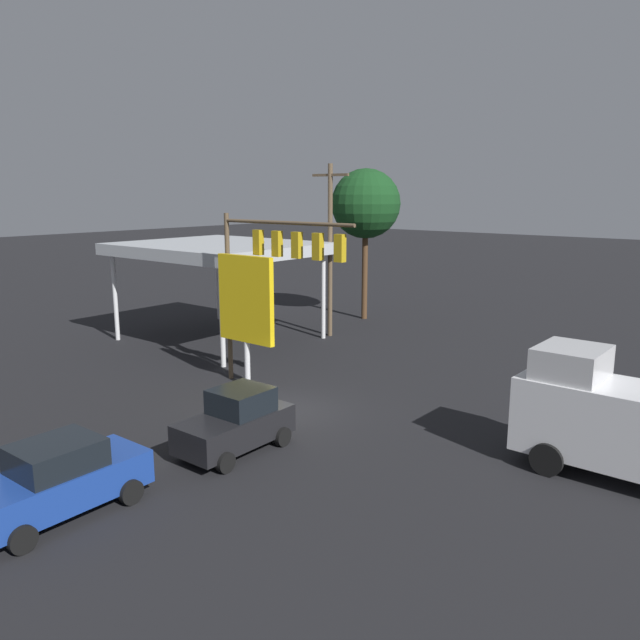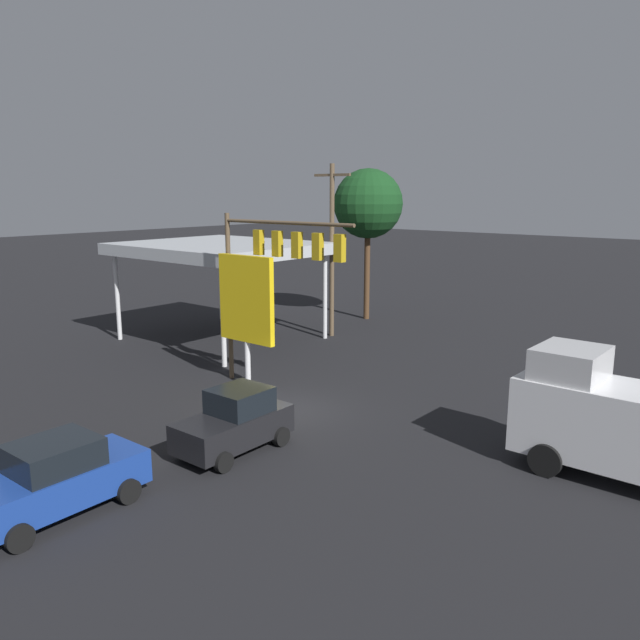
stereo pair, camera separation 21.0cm
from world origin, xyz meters
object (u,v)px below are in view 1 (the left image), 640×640
(hatchback_crossing, at_px, (237,422))
(delivery_truck, at_px, (638,424))
(utility_pole, at_px, (330,247))
(price_sign, at_px, (246,302))
(street_tree, at_px, (366,204))
(sedan_waiting, at_px, (58,479))
(traffic_signal_assembly, at_px, (276,258))

(hatchback_crossing, distance_m, delivery_truck, 11.59)
(utility_pole, xyz_separation_m, delivery_truck, (-17.75, 8.86, -3.31))
(price_sign, distance_m, delivery_truck, 14.77)
(hatchback_crossing, relative_size, delivery_truck, 0.56)
(price_sign, bearing_deg, street_tree, -73.32)
(price_sign, distance_m, hatchback_crossing, 7.11)
(hatchback_crossing, xyz_separation_m, sedan_waiting, (0.55, 5.54, 0.00))
(price_sign, bearing_deg, utility_pole, -71.84)
(price_sign, bearing_deg, sedan_waiting, 110.67)
(price_sign, height_order, hatchback_crossing, price_sign)
(utility_pole, height_order, price_sign, utility_pole)
(sedan_waiting, bearing_deg, traffic_signal_assembly, -167.57)
(utility_pole, bearing_deg, street_tree, -76.09)
(hatchback_crossing, relative_size, street_tree, 0.41)
(hatchback_crossing, bearing_deg, utility_pole, -152.81)
(utility_pole, distance_m, sedan_waiting, 21.50)
(traffic_signal_assembly, bearing_deg, hatchback_crossing, 120.57)
(utility_pole, xyz_separation_m, hatchback_crossing, (-7.59, 14.37, -4.06))
(price_sign, relative_size, hatchback_crossing, 1.43)
(delivery_truck, xyz_separation_m, street_tree, (19.04, -14.04, 5.50))
(price_sign, distance_m, sedan_waiting, 11.42)
(traffic_signal_assembly, bearing_deg, utility_pole, -63.78)
(sedan_waiting, bearing_deg, price_sign, -160.20)
(traffic_signal_assembly, xyz_separation_m, sedan_waiting, (-2.55, 10.78, -4.49))
(utility_pole, bearing_deg, price_sign, 108.16)
(traffic_signal_assembly, bearing_deg, sedan_waiting, 103.30)
(price_sign, height_order, street_tree, street_tree)
(price_sign, xyz_separation_m, street_tree, (4.40, -14.70, 3.61))
(delivery_truck, relative_size, street_tree, 0.73)
(utility_pole, height_order, street_tree, utility_pole)
(utility_pole, relative_size, hatchback_crossing, 2.47)
(traffic_signal_assembly, distance_m, delivery_truck, 13.78)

